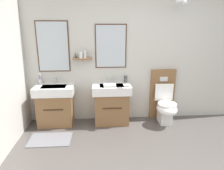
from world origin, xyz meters
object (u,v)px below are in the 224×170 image
object	(u,v)px
vanity_sink_right	(112,103)
toothbrush_cup	(41,81)
soap_dispenser	(126,79)
folded_hand_towel	(110,86)
toilet	(164,103)
vanity_sink_left	(56,104)

from	to	relation	value
vanity_sink_right	toothbrush_cup	world-z (taller)	toothbrush_cup
soap_dispenser	folded_hand_towel	distance (m)	0.44
toothbrush_cup	soap_dispenser	xyz separation A→B (m)	(1.61, 0.01, 0.01)
vanity_sink_right	toilet	xyz separation A→B (m)	(1.02, -0.01, -0.02)
toothbrush_cup	soap_dispenser	world-z (taller)	toothbrush_cup
vanity_sink_right	toothbrush_cup	xyz separation A→B (m)	(-1.32, 0.15, 0.42)
vanity_sink_left	vanity_sink_right	world-z (taller)	same
toilet	soap_dispenser	world-z (taller)	toilet
vanity_sink_left	vanity_sink_right	size ratio (longest dim) A/B	1.00
vanity_sink_right	soap_dispenser	size ratio (longest dim) A/B	4.52
vanity_sink_left	toilet	bearing A→B (deg)	-0.26
toothbrush_cup	folded_hand_towel	size ratio (longest dim) A/B	0.93
toothbrush_cup	soap_dispenser	bearing A→B (deg)	0.34
vanity_sink_left	soap_dispenser	distance (m)	1.41
toilet	toothbrush_cup	world-z (taller)	toilet
toothbrush_cup	vanity_sink_left	bearing A→B (deg)	-28.97
toilet	soap_dispenser	size ratio (longest dim) A/B	5.98
vanity_sink_right	soap_dispenser	bearing A→B (deg)	29.53
vanity_sink_left	vanity_sink_right	xyz separation A→B (m)	(1.05, 0.00, 0.00)
toothbrush_cup	vanity_sink_right	bearing A→B (deg)	-6.55
folded_hand_towel	vanity_sink_left	bearing A→B (deg)	172.64
toilet	folded_hand_towel	size ratio (longest dim) A/B	4.55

